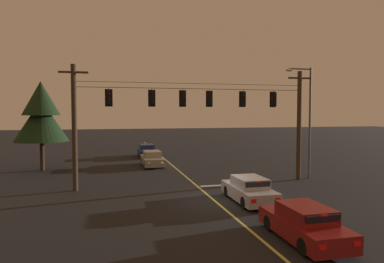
# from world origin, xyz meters

# --- Properties ---
(ground_plane) EXTENTS (180.00, 180.00, 0.00)m
(ground_plane) POSITION_xyz_m (0.00, 0.00, 0.00)
(ground_plane) COLOR black
(lane_centre_stripe) EXTENTS (0.14, 60.00, 0.01)m
(lane_centre_stripe) POSITION_xyz_m (0.00, 10.50, 0.00)
(lane_centre_stripe) COLOR #D1C64C
(lane_centre_stripe) RESTS_ON ground
(stop_bar_paint) EXTENTS (3.40, 0.36, 0.01)m
(stop_bar_paint) POSITION_xyz_m (1.90, 3.90, 0.00)
(stop_bar_paint) COLOR silver
(stop_bar_paint) RESTS_ON ground
(signal_span_assembly) EXTENTS (17.47, 0.32, 7.95)m
(signal_span_assembly) POSITION_xyz_m (0.00, 4.50, 4.13)
(signal_span_assembly) COLOR #38281C
(signal_span_assembly) RESTS_ON ground
(traffic_light_leftmost) EXTENTS (0.48, 0.41, 1.22)m
(traffic_light_leftmost) POSITION_xyz_m (-5.71, 4.48, 5.90)
(traffic_light_leftmost) COLOR black
(traffic_light_left_inner) EXTENTS (0.48, 0.41, 1.22)m
(traffic_light_left_inner) POSITION_xyz_m (-2.94, 4.48, 5.90)
(traffic_light_left_inner) COLOR black
(traffic_light_centre) EXTENTS (0.48, 0.41, 1.22)m
(traffic_light_centre) POSITION_xyz_m (-0.86, 4.48, 5.90)
(traffic_light_centre) COLOR black
(traffic_light_right_inner) EXTENTS (0.48, 0.41, 1.22)m
(traffic_light_right_inner) POSITION_xyz_m (1.02, 4.48, 5.90)
(traffic_light_right_inner) COLOR black
(traffic_light_rightmost) EXTENTS (0.48, 0.41, 1.22)m
(traffic_light_rightmost) POSITION_xyz_m (3.44, 4.48, 5.90)
(traffic_light_rightmost) COLOR black
(traffic_light_far_right) EXTENTS (0.48, 0.41, 1.22)m
(traffic_light_far_right) POSITION_xyz_m (5.79, 4.48, 5.90)
(traffic_light_far_right) COLOR black
(car_waiting_near_lane) EXTENTS (1.80, 4.33, 1.39)m
(car_waiting_near_lane) POSITION_xyz_m (1.80, -0.58, 0.65)
(car_waiting_near_lane) COLOR #A5A5AD
(car_waiting_near_lane) RESTS_ON ground
(car_oncoming_lead) EXTENTS (1.80, 4.42, 1.39)m
(car_oncoming_lead) POSITION_xyz_m (-1.87, 13.54, 0.65)
(car_oncoming_lead) COLOR gray
(car_oncoming_lead) RESTS_ON ground
(car_oncoming_trailing) EXTENTS (1.80, 4.42, 1.39)m
(car_oncoming_trailing) POSITION_xyz_m (-1.66, 20.37, 0.65)
(car_oncoming_trailing) COLOR navy
(car_oncoming_trailing) RESTS_ON ground
(car_waiting_second_near) EXTENTS (1.80, 4.33, 1.39)m
(car_waiting_second_near) POSITION_xyz_m (1.57, -6.51, 0.65)
(car_waiting_second_near) COLOR maroon
(car_waiting_second_near) RESTS_ON ground
(street_lamp_corner) EXTENTS (2.11, 0.30, 8.26)m
(street_lamp_corner) POSITION_xyz_m (8.53, 4.67, 4.94)
(street_lamp_corner) COLOR #4C4F54
(street_lamp_corner) RESTS_ON ground
(tree_verge_near) EXTENTS (4.44, 4.44, 7.60)m
(tree_verge_near) POSITION_xyz_m (-11.31, 13.15, 4.80)
(tree_verge_near) COLOR #332316
(tree_verge_near) RESTS_ON ground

